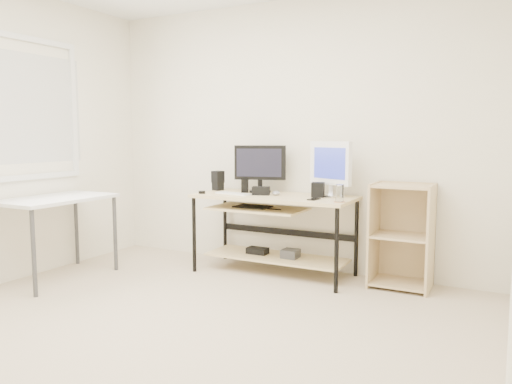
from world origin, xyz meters
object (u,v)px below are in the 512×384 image
at_px(audio_controller, 245,185).
at_px(shelf_unit, 402,235).
at_px(black_monitor, 260,166).
at_px(side_table, 56,206).
at_px(desk, 272,217).
at_px(white_imac, 330,165).

bearing_deg(audio_controller, shelf_unit, -19.99).
xyz_separation_m(black_monitor, audio_controller, (-0.12, -0.09, -0.19)).
distance_m(black_monitor, audio_controller, 0.24).
bearing_deg(shelf_unit, side_table, -156.67).
bearing_deg(desk, shelf_unit, 7.77).
height_order(shelf_unit, audio_controller, shelf_unit).
relative_size(shelf_unit, white_imac, 1.79).
xyz_separation_m(side_table, audio_controller, (1.33, 1.12, 0.15)).
height_order(side_table, white_imac, white_imac).
bearing_deg(black_monitor, desk, -54.04).
bearing_deg(audio_controller, black_monitor, 11.15).
bearing_deg(black_monitor, side_table, -158.64).
bearing_deg(side_table, black_monitor, 39.55).
bearing_deg(audio_controller, white_imac, -17.46).
bearing_deg(white_imac, side_table, -127.53).
distance_m(desk, white_imac, 0.74).
height_order(desk, black_monitor, black_monitor).
relative_size(black_monitor, white_imac, 0.98).
xyz_separation_m(desk, white_imac, (0.51, 0.15, 0.50)).
height_order(white_imac, audio_controller, white_imac).
bearing_deg(white_imac, shelf_unit, 24.02).
distance_m(desk, side_table, 1.97).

